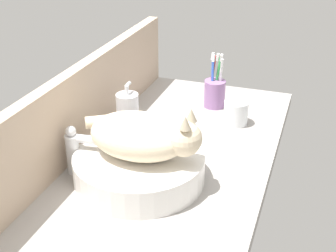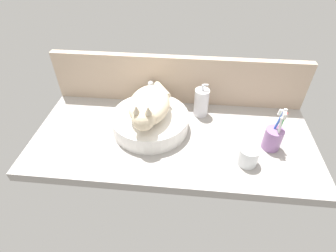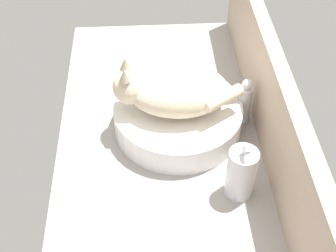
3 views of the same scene
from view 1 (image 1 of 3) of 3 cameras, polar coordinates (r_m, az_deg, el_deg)
The scene contains 8 objects.
ground_plane at distance 130.12cm, azimuth -0.26°, elevation -5.20°, with size 120.54×55.69×4.00cm, color #9E9993.
backsplash_panel at distance 133.27cm, azimuth -10.91°, elevation 1.97°, with size 120.54×3.60×24.08cm, color tan.
sink_basin at distance 120.00cm, azimuth -3.52°, elevation -5.08°, with size 33.45×33.45×7.46cm, color white.
cat at distance 114.81cm, azimuth -3.01°, elevation -1.18°, with size 17.64×32.28×14.00cm.
faucet at distance 123.26cm, azimuth -11.08°, elevation -2.71°, with size 4.09×11.86×13.60cm.
soap_dispenser at distance 140.78cm, azimuth -4.92°, elevation 1.40°, with size 6.72×6.72×16.60cm.
toothbrush_cup at distance 160.70cm, azimuth 5.71°, elevation 4.17°, with size 7.22×7.22×18.70cm.
water_glass at distance 150.07cm, azimuth 8.26°, elevation 1.43°, with size 7.76×7.76×7.57cm.
Camera 1 is at (-103.74, -36.59, 67.51)cm, focal length 50.00 mm.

